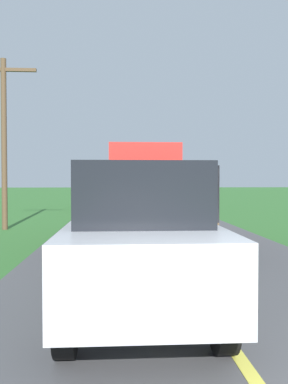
% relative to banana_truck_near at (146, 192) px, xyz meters
% --- Properties ---
extents(banana_truck_near, '(2.38, 5.82, 2.80)m').
position_rel_banana_truck_near_xyz_m(banana_truck_near, '(0.00, 0.00, 0.00)').
color(banana_truck_near, '#2D2D30').
rests_on(banana_truck_near, road_surface).
extents(banana_truck_far, '(2.38, 5.81, 2.80)m').
position_rel_banana_truck_near_xyz_m(banana_truck_far, '(-0.22, 14.70, 0.02)').
color(banana_truck_far, '#2D2D30').
rests_on(banana_truck_far, road_surface).
extents(utility_pole_roadside, '(2.34, 0.20, 6.18)m').
position_rel_banana_truck_near_xyz_m(utility_pole_roadside, '(-4.91, 3.68, 1.95)').
color(utility_pole_roadside, brown).
rests_on(utility_pole_roadside, ground).
extents(following_car, '(1.74, 4.10, 1.92)m').
position_rel_banana_truck_near_xyz_m(following_car, '(-0.51, -6.28, -0.40)').
color(following_car, '#B7BABF').
rests_on(following_car, road_surface).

